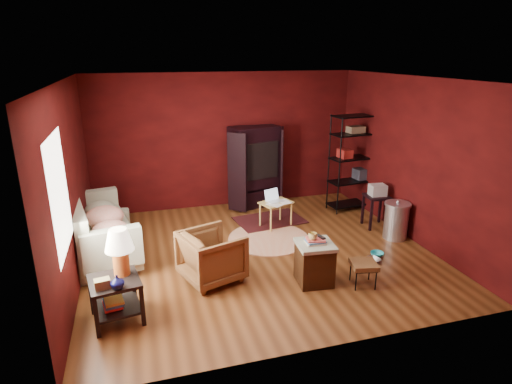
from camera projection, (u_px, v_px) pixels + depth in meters
room at (257, 172)px, 6.64m from camera, size 5.54×5.04×2.84m
sofa at (102, 231)px, 6.94m from camera, size 0.66×2.07×0.80m
armchair at (212, 254)px, 6.16m from camera, size 0.95×0.98×0.81m
pet_bowl_steel at (373, 255)px, 6.75m from camera, size 0.24×0.11×0.24m
pet_bowl_turquoise at (377, 250)px, 6.95m from camera, size 0.22×0.14×0.21m
vase at (117, 282)px, 4.95m from camera, size 0.17×0.18×0.16m
mug at (313, 235)px, 5.93m from camera, size 0.15×0.14×0.13m
side_table at (117, 267)px, 5.19m from camera, size 0.68×0.68×1.16m
sofa_cushions at (98, 230)px, 6.88m from camera, size 1.25×2.29×0.91m
hamper at (314, 262)px, 6.10m from camera, size 0.55×0.55×0.71m
footstool at (364, 265)px, 6.02m from camera, size 0.42×0.42×0.36m
rug_round at (269, 238)px, 7.64m from camera, size 1.83×1.83×0.01m
rug_oriental at (270, 220)px, 8.44m from camera, size 1.40×1.03×0.01m
laptop_desk at (276, 204)px, 8.05m from camera, size 0.68×0.59×0.71m
tv_armoire at (255, 165)px, 9.03m from camera, size 1.31×0.91×1.71m
wire_shelving at (354, 158)px, 8.79m from camera, size 1.01×0.53×1.98m
small_stand at (377, 195)px, 7.98m from camera, size 0.45×0.45×0.83m
trash_can at (396, 220)px, 7.56m from camera, size 0.47×0.47×0.71m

